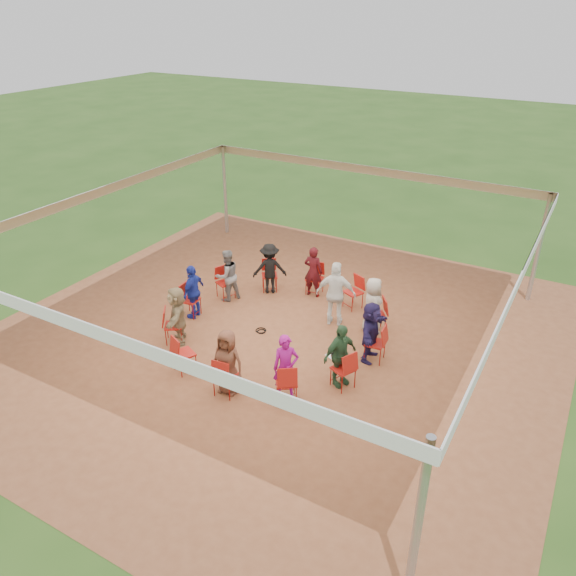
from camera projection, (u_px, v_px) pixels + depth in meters
The scene contains 28 objects.
ground at pixel (277, 336), 13.66m from camera, with size 80.00×80.00×0.00m, color #294B17.
dirt_patch at pixel (277, 336), 13.66m from camera, with size 13.00×13.00×0.00m, color brown.
tent at pixel (276, 247), 12.57m from camera, with size 10.33×10.33×3.00m.
chair_0 at pixel (343, 369), 11.69m from camera, with size 0.42×0.44×0.90m, color #AB1811, non-canonical shape.
chair_1 at pixel (375, 343), 12.56m from camera, with size 0.42×0.44×0.90m, color #AB1811, non-canonical shape.
chair_2 at pixel (377, 315), 13.67m from camera, with size 0.42×0.44×0.90m, color #AB1811, non-canonical shape.
chair_3 at pixel (353, 293), 14.72m from camera, with size 0.42×0.44×0.90m, color #AB1811, non-canonical shape.
chair_4 at pixel (315, 279), 15.43m from camera, with size 0.42×0.44×0.90m, color #AB1811, non-canonical shape.
chair_5 at pixel (270, 276), 15.61m from camera, with size 0.42×0.44×0.90m, color #AB1811, non-canonical shape.
chair_6 at pixel (225, 283), 15.22m from camera, with size 0.42×0.44×0.90m, color #AB1811, non-canonical shape.
chair_7 at pixel (190, 300), 14.35m from camera, with size 0.42×0.44×0.90m, color #AB1811, non-canonical shape.
chair_8 at pixel (174, 326), 13.24m from camera, with size 0.42×0.44×0.90m, color #AB1811, non-canonical shape.
chair_9 at pixel (184, 354), 12.19m from camera, with size 0.42×0.44×0.90m, color #AB1811, non-canonical shape.
chair_10 at pixel (226, 376), 11.48m from camera, with size 0.42×0.44×0.90m, color #AB1811, non-canonical shape.
chair_11 at pixel (286, 382), 11.29m from camera, with size 0.42×0.44×0.90m, color #AB1811, non-canonical shape.
person_seated_0 at pixel (340, 355), 11.65m from camera, with size 0.84×0.43×1.44m, color #2A4F30.
person_seated_1 at pixel (371, 332), 12.48m from camera, with size 1.34×0.50×1.44m, color #1F1845.
person_seated_2 at pixel (372, 306), 13.53m from camera, with size 0.70×0.39×1.44m, color #A8A093.
person_seated_3 at pixel (313, 272), 15.21m from camera, with size 0.53×0.34×1.44m, color #3D0B0F.
person_seated_4 at pixel (270, 268), 15.38m from camera, with size 0.93×0.46×1.44m, color black.
person_seated_5 at pixel (227, 275), 15.00m from camera, with size 0.70×0.40×1.44m, color slate.
person_seated_6 at pixel (194, 292), 14.18m from camera, with size 0.84×0.43×1.44m, color navy.
person_seated_7 at pixel (178, 315), 13.12m from camera, with size 1.34×0.50×1.44m, color #8F7C58.
person_seated_8 at pixel (228, 362), 11.45m from camera, with size 0.70×0.39×1.44m, color brown.
person_seated_9 at pixel (286, 367), 11.27m from camera, with size 0.53×0.34×1.44m, color #8E0E73.
standing_person at pixel (336, 294), 13.80m from camera, with size 0.99×0.51×1.69m, color white.
cable_coil at pixel (261, 331), 13.85m from camera, with size 0.28×0.28×0.03m.
laptop at pixel (335, 354), 11.80m from camera, with size 0.33×0.36×0.20m.
Camera 1 is at (5.98, -9.93, 7.34)m, focal length 35.00 mm.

